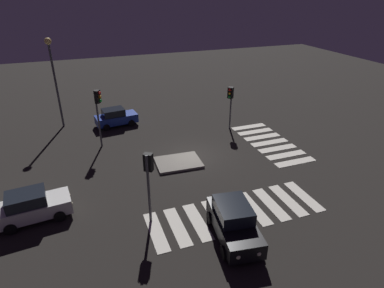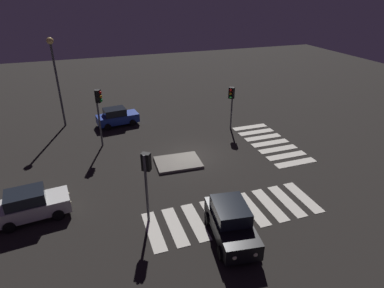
{
  "view_description": "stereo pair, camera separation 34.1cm",
  "coord_description": "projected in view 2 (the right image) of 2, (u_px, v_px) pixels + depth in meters",
  "views": [
    {
      "loc": [
        -7.35,
        -20.15,
        11.53
      ],
      "look_at": [
        0.0,
        0.0,
        1.0
      ],
      "focal_mm": 30.4,
      "sensor_mm": 36.0,
      "label": 1
    },
    {
      "loc": [
        -7.03,
        -20.27,
        11.53
      ],
      "look_at": [
        0.0,
        0.0,
        1.0
      ],
      "focal_mm": 30.4,
      "sensor_mm": 36.0,
      "label": 2
    }
  ],
  "objects": [
    {
      "name": "ground_plane",
      "position": [
        192.0,
        156.0,
        24.34
      ],
      "size": [
        80.0,
        80.0,
        0.0
      ],
      "primitive_type": "plane",
      "color": "black"
    },
    {
      "name": "car_blue",
      "position": [
        117.0,
        117.0,
        29.39
      ],
      "size": [
        3.83,
        2.09,
        1.61
      ],
      "rotation": [
        0.0,
        0.0,
        0.13
      ],
      "color": "#1E389E",
      "rests_on": "ground"
    },
    {
      "name": "traffic_island",
      "position": [
        178.0,
        162.0,
        23.28
      ],
      "size": [
        3.29,
        2.54,
        0.18
      ],
      "color": "gray",
      "rests_on": "ground"
    },
    {
      "name": "car_white",
      "position": [
        31.0,
        205.0,
        17.58
      ],
      "size": [
        4.02,
        2.14,
        1.7
      ],
      "rotation": [
        0.0,
        0.0,
        0.1
      ],
      "color": "silver",
      "rests_on": "ground"
    },
    {
      "name": "car_black",
      "position": [
        231.0,
        222.0,
        16.18
      ],
      "size": [
        2.41,
        4.36,
        1.83
      ],
      "rotation": [
        0.0,
        0.0,
        -1.71
      ],
      "color": "black",
      "rests_on": "ground"
    },
    {
      "name": "crosswalk_near",
      "position": [
        234.0,
        213.0,
        18.24
      ],
      "size": [
        9.9,
        3.2,
        0.02
      ],
      "color": "silver",
      "rests_on": "ground"
    },
    {
      "name": "traffic_light_west",
      "position": [
        99.0,
        104.0,
        24.39
      ],
      "size": [
        0.53,
        0.54,
        4.58
      ],
      "rotation": [
        0.0,
        0.0,
        -0.58
      ],
      "color": "#47474C",
      "rests_on": "ground"
    },
    {
      "name": "street_lamp",
      "position": [
        55.0,
        68.0,
        27.34
      ],
      "size": [
        0.56,
        0.56,
        7.72
      ],
      "color": "#47474C",
      "rests_on": "ground"
    },
    {
      "name": "traffic_light_south",
      "position": [
        146.0,
        171.0,
        16.46
      ],
      "size": [
        0.54,
        0.53,
        4.04
      ],
      "rotation": [
        0.0,
        0.0,
        0.93
      ],
      "color": "#47474C",
      "rests_on": "ground"
    },
    {
      "name": "traffic_light_north",
      "position": [
        231.0,
        98.0,
        27.63
      ],
      "size": [
        0.53,
        0.54,
        3.81
      ],
      "rotation": [
        0.0,
        0.0,
        -2.49
      ],
      "color": "#47474C",
      "rests_on": "ground"
    },
    {
      "name": "crosswalk_side",
      "position": [
        270.0,
        143.0,
        26.31
      ],
      "size": [
        3.2,
        7.6,
        0.02
      ],
      "color": "silver",
      "rests_on": "ground"
    }
  ]
}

